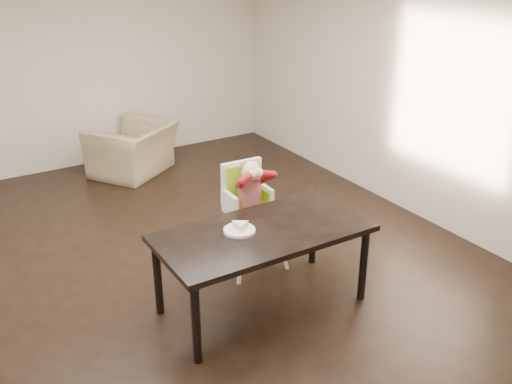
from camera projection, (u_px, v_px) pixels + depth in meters
ground at (176, 277)px, 5.49m from camera, size 7.00×7.00×0.00m
room_walls at (163, 87)px, 4.74m from camera, size 6.02×7.02×2.71m
dining_table at (263, 238)px, 4.80m from camera, size 1.80×0.90×0.75m
high_chair at (248, 192)px, 5.43m from camera, size 0.48×0.48×1.10m
plate at (240, 228)px, 4.74m from camera, size 0.29×0.29×0.08m
armchair at (132, 141)px, 7.79m from camera, size 1.26×1.16×0.92m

